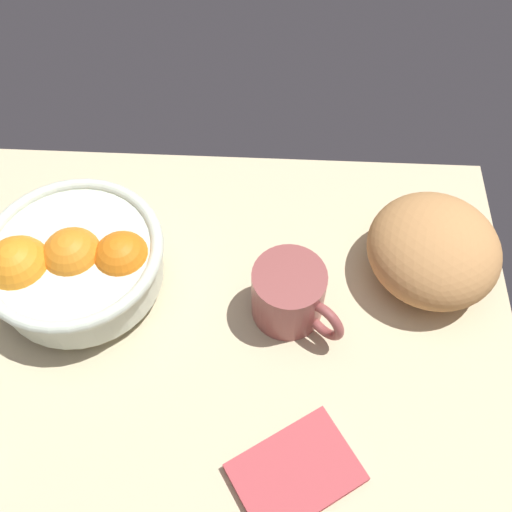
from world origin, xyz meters
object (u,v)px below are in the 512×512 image
Objects in this scene: fruit_bowl at (74,261)px; bread_loaf at (433,250)px; mug at (290,295)px; napkin_spare at (296,473)px.

bread_loaf is at bearing -174.70° from fruit_bowl.
bread_loaf reaches higher than mug.
fruit_bowl and bread_loaf have the same top height.
fruit_bowl is 1.97× the size of mug.
fruit_bowl is 26.89cm from mug.
bread_loaf is (-44.51, -4.13, -0.35)cm from fruit_bowl.
fruit_bowl is 1.73× the size of napkin_spare.
napkin_spare is 20.23cm from mug.
mug reaches higher than napkin_spare.
fruit_bowl reaches higher than mug.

